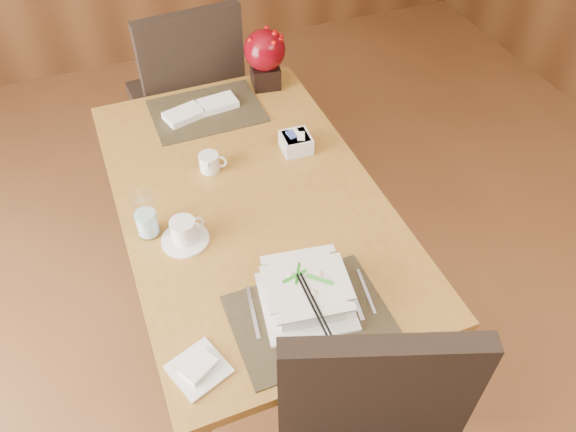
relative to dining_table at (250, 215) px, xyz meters
name	(u,v)px	position (x,y,z in m)	size (l,w,h in m)	color
dining_table	(250,215)	(0.00, 0.00, 0.00)	(0.90, 1.50, 0.75)	#A2722D
placemat_near	(310,317)	(0.00, -0.55, 0.10)	(0.45, 0.33, 0.01)	black
placemat_far	(207,111)	(0.00, 0.55, 0.10)	(0.45, 0.33, 0.01)	black
soup_setting	(306,293)	(0.01, -0.50, 0.15)	(0.30, 0.30, 0.11)	silver
coffee_cup	(184,233)	(-0.26, -0.12, 0.14)	(0.16, 0.16, 0.09)	silver
water_glass	(145,215)	(-0.37, -0.05, 0.18)	(0.08, 0.08, 0.18)	white
creamer_jug	(209,162)	(-0.09, 0.19, 0.13)	(0.10, 0.10, 0.07)	silver
sugar_caddy	(296,143)	(0.25, 0.18, 0.13)	(0.11, 0.11, 0.07)	silver
berry_decor	(265,55)	(0.30, 0.65, 0.24)	(0.18, 0.18, 0.26)	black
napkins_far	(204,108)	(-0.01, 0.55, 0.12)	(0.31, 0.11, 0.03)	white
bread_plate	(199,369)	(-0.35, -0.59, 0.10)	(0.14, 0.14, 0.01)	silver
far_chair	(189,92)	(0.01, 0.95, -0.06)	(0.53, 0.53, 1.06)	black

